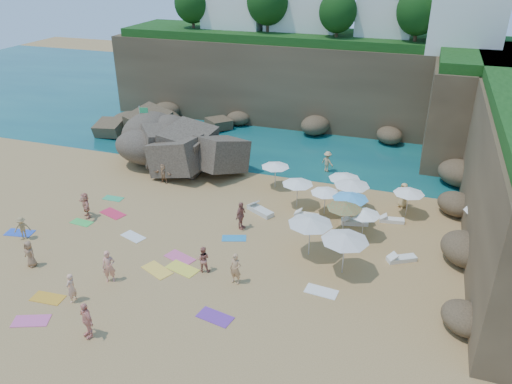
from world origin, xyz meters
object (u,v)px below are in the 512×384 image
(person_stand_1, at_px, (203,259))
(person_stand_6, at_px, (71,288))
(person_stand_4, at_px, (403,195))
(parasol_0, at_px, (326,191))
(lounger_0, at_px, (355,222))
(rock_outcrop, at_px, (179,171))
(person_stand_5, at_px, (164,173))
(person_stand_0, at_px, (109,266))
(parasol_1, at_px, (275,165))
(person_stand_3, at_px, (241,216))
(flag_pole, at_px, (142,123))
(parasol_2, at_px, (409,191))
(person_stand_2, at_px, (327,162))

(person_stand_1, relative_size, person_stand_6, 0.94)
(person_stand_4, bearing_deg, parasol_0, -115.28)
(lounger_0, height_order, person_stand_1, person_stand_1)
(rock_outcrop, bearing_deg, person_stand_5, -92.69)
(parasol_0, distance_m, person_stand_0, 14.71)
(parasol_1, relative_size, person_stand_0, 1.12)
(person_stand_6, bearing_deg, person_stand_4, 135.04)
(person_stand_3, xyz_separation_m, person_stand_6, (-5.60, -9.68, -0.11))
(person_stand_5, bearing_deg, person_stand_4, 10.53)
(flag_pole, bearing_deg, parasol_2, -11.27)
(flag_pole, distance_m, person_stand_3, 16.17)
(rock_outcrop, relative_size, parasol_1, 4.21)
(parasol_2, relative_size, person_stand_5, 1.29)
(lounger_0, xyz_separation_m, person_stand_3, (-6.86, -3.01, 0.81))
(person_stand_3, bearing_deg, person_stand_2, -8.92)
(parasol_2, xyz_separation_m, person_stand_3, (-9.97, -5.28, -0.86))
(rock_outcrop, xyz_separation_m, parasol_1, (8.20, -0.30, 1.84))
(parasol_2, relative_size, lounger_0, 1.20)
(parasol_0, distance_m, person_stand_1, 10.15)
(parasol_0, height_order, parasol_1, parasol_1)
(parasol_0, height_order, person_stand_5, parasol_0)
(parasol_1, bearing_deg, person_stand_6, -109.92)
(parasol_2, bearing_deg, person_stand_4, 107.33)
(parasol_2, xyz_separation_m, person_stand_5, (-17.98, -0.71, -0.99))
(person_stand_5, relative_size, person_stand_6, 0.97)
(person_stand_5, bearing_deg, lounger_0, -1.51)
(flag_pole, relative_size, person_stand_4, 2.30)
(person_stand_1, xyz_separation_m, person_stand_4, (9.95, 11.52, 0.12))
(person_stand_2, xyz_separation_m, person_stand_5, (-11.44, -6.16, -0.06))
(person_stand_1, bearing_deg, flag_pole, -64.72)
(person_stand_2, height_order, person_stand_5, person_stand_2)
(person_stand_1, bearing_deg, rock_outcrop, -72.23)
(lounger_0, distance_m, person_stand_2, 8.47)
(person_stand_5, height_order, person_stand_6, person_stand_6)
(parasol_1, relative_size, person_stand_3, 1.13)
(parasol_0, xyz_separation_m, person_stand_1, (-5.03, -8.76, -0.96))
(flag_pole, distance_m, person_stand_6, 20.83)
(parasol_1, distance_m, person_stand_6, 17.33)
(flag_pole, height_order, person_stand_1, flag_pole)
(parasol_0, distance_m, person_stand_4, 5.71)
(rock_outcrop, relative_size, person_stand_6, 5.37)
(person_stand_2, bearing_deg, person_stand_0, 95.23)
(person_stand_1, xyz_separation_m, person_stand_2, (3.77, 15.80, 0.08))
(person_stand_5, bearing_deg, person_stand_1, -47.07)
(rock_outcrop, relative_size, person_stand_2, 5.19)
(person_stand_4, bearing_deg, rock_outcrop, -145.98)
(flag_pole, height_order, person_stand_3, flag_pole)
(person_stand_0, bearing_deg, parasol_0, 21.18)
(parasol_2, distance_m, person_stand_5, 18.02)
(lounger_0, bearing_deg, person_stand_3, -168.67)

